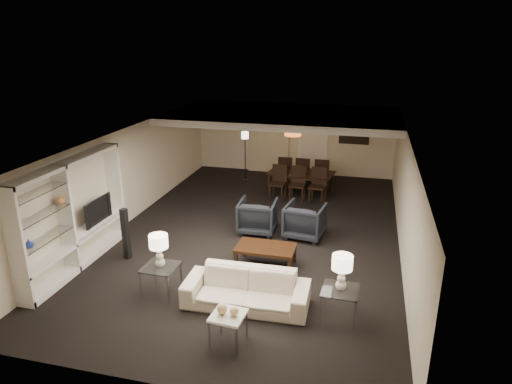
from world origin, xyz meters
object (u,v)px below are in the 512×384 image
Objects in this scene: armchair_right at (305,221)px; chair_fm at (304,172)px; pendant_light at (293,132)px; vase_amber at (60,200)px; table_lamp_right at (342,273)px; table_lamp_left at (159,251)px; floor_lamp at (245,157)px; television at (94,210)px; chair_fl at (286,171)px; marble_table at (228,328)px; floor_speaker at (126,234)px; chair_nr at (317,186)px; chair_fr at (322,174)px; chair_nl at (278,183)px; sofa at (246,289)px; vase_blue at (29,244)px; armchair_left at (258,216)px; side_table_left at (161,280)px; dining_table at (300,183)px; side_table_right at (339,304)px; coffee_table at (266,256)px; chair_nm at (297,184)px.

armchair_right is 0.91× the size of chair_fm.
vase_amber is (-3.61, -6.43, -0.27)m from pendant_light.
table_lamp_right reaches higher than chair_fm.
floor_lamp is (-0.35, 7.38, -0.07)m from table_lamp_left.
television is 6.68m from chair_fl.
marble_table is 2.99× the size of vase_amber.
floor_speaker is at bearing -116.59° from pendant_light.
chair_fm is at bearing 76.52° from table_lamp_left.
floor_lamp is at bearing -15.15° from chair_fl.
chair_fr is (0.00, 1.30, 0.00)m from chair_nr.
armchair_right is 2.51m from chair_nr.
chair_nl is (-0.27, -0.91, -1.40)m from pendant_light.
sofa is 5.84m from chair_nr.
vase_blue is at bearing -161.90° from table_lamp_left.
pendant_light is 0.55× the size of armchair_left.
television is at bearing -107.00° from floor_lamp.
television is at bearing 89.16° from vase_blue.
side_table_left is 2.63m from vase_amber.
table_lamp_right is 0.63× the size of chair_fl.
vase_blue is 8.79m from chair_fm.
side_table_left is at bearing 72.26° from chair_fr.
dining_table is 0.90m from chair_fr.
table_lamp_left is 6.70m from dining_table.
table_lamp_left is at bearing 180.00° from side_table_right.
vase_blue reaches higher than sofa.
table_lamp_left is 1.86m from floor_speaker.
chair_fm and chair_fr have the same top height.
sofa is 1.82× the size of coffee_table.
chair_fl is (-0.60, 1.30, 0.00)m from chair_nm.
marble_table is at bearing -90.00° from coffee_table.
vase_amber is (-5.63, 0.29, 1.35)m from side_table_right.
sofa is at bearing -4.17° from vase_amber.
pendant_light is at bearing 78.42° from side_table_left.
chair_nr is (0.93, -0.91, -1.40)m from pendant_light.
chair_nm is at bearing 94.21° from chair_fm.
pendant_light is at bearing -33.54° from television.
pendant_light reaches higher than marble_table.
chair_nr is (-1.10, 5.80, -0.40)m from table_lamp_right.
floor_lamp is at bearing 137.71° from chair_nl.
marble_table is 8.21m from chair_fm.
dining_table reaches higher than marble_table.
side_table_left is (-1.38, -6.72, -1.62)m from pendant_light.
dining_table is (-1.70, 6.45, 0.06)m from side_table_right.
floor_speaker reaches higher than side_table_left.
chair_fm is (3.91, 5.79, -0.51)m from television.
vase_amber reaches higher than floor_speaker.
chair_fl is (3.34, 6.82, -1.13)m from vase_amber.
pendant_light is 6.93m from table_lamp_left.
marble_table is at bearing -147.09° from side_table_right.
vase_blue is at bearing -103.10° from floor_speaker.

